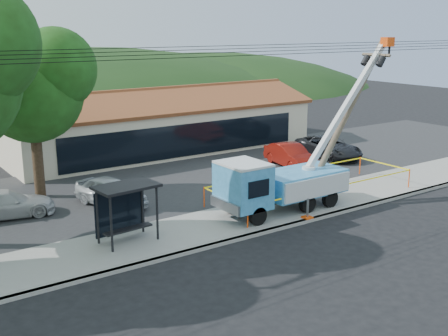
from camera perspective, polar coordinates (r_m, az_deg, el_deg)
The scene contains 16 objects.
ground at distance 23.94m, azimuth 8.25°, elevation -7.82°, with size 120.00×120.00×0.00m, color black.
curb at distance 25.37m, azimuth 5.01°, elevation -6.25°, with size 60.00×0.25×0.15m, color gray.
sidewalk at distance 26.76m, azimuth 2.39°, elevation -5.10°, with size 60.00×4.00×0.15m, color gray.
parking_lot at distance 33.19m, azimuth -6.00°, elevation -1.37°, with size 60.00×12.00×0.10m, color #28282B.
strip_mall at distance 41.50m, azimuth -6.60°, elevation 4.35°, with size 22.50×8.53×4.67m.
tree_lot at distance 30.35m, azimuth -19.00°, elevation 8.32°, with size 6.30×5.60×8.94m.
hill_center at distance 75.97m, azimuth -15.29°, elevation 6.96°, with size 89.60×64.00×32.00m, color black.
hill_east at distance 84.77m, azimuth -2.38°, elevation 8.15°, with size 72.80×52.00×26.00m, color black.
utility_truck at distance 27.30m, azimuth 5.72°, elevation -1.37°, with size 10.58×3.68×8.22m.
leaning_pole at distance 29.92m, azimuth 12.44°, elevation 5.50°, with size 5.60×1.82×8.16m.
bus_shelter at distance 23.65m, azimuth -10.04°, elevation -3.17°, with size 2.66×1.77×2.46m.
caution_tape at distance 29.89m, azimuth 9.00°, elevation -1.47°, with size 11.38×3.65×1.05m.
car_silver at distance 29.08m, azimuth -11.36°, elevation -3.95°, with size 1.72×4.28×1.46m, color silver.
car_red at distance 36.61m, azimuth 6.73°, elevation 0.01°, with size 1.55×4.44×1.46m, color maroon.
car_white at distance 28.75m, azimuth -21.23°, elevation -4.87°, with size 1.84×4.52×1.31m, color silver.
car_dark at distance 39.53m, azimuth 10.51°, elevation 0.92°, with size 2.42×5.24×1.46m, color black.
Camera 1 is at (-15.36, -16.05, 8.92)m, focal length 45.00 mm.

